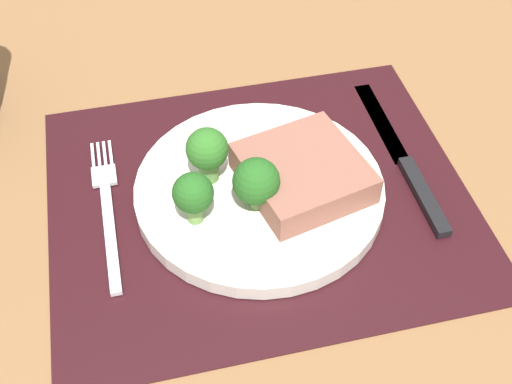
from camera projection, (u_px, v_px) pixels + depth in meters
The scene contains 9 objects.
ground_plane at pixel (259, 208), 65.37cm from camera, with size 140.00×110.00×3.00cm, color brown.
placemat at pixel (259, 197), 64.15cm from camera, with size 40.30×33.98×0.30cm, color black.
plate at pixel (259, 190), 63.45cm from camera, with size 23.94×23.94×1.60cm, color silver.
steak at pixel (303, 173), 61.82cm from camera, with size 10.48×10.71×2.97cm, color #8C5647.
broccoli_near_fork at pixel (207, 151), 60.86cm from camera, with size 4.00×4.00×5.84cm.
broccoli_near_steak at pixel (193, 194), 57.48cm from camera, with size 3.70×3.70×5.39cm.
broccoli_center at pixel (256, 182), 58.63cm from camera, with size 4.33×4.33×5.48cm.
fork at pixel (108, 208), 62.59cm from camera, with size 2.40×19.20×0.50cm.
knife at pixel (406, 164), 66.50cm from camera, with size 1.80×23.00×0.80cm.
Camera 1 is at (-9.97, -41.68, 47.90)cm, focal length 46.28 mm.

